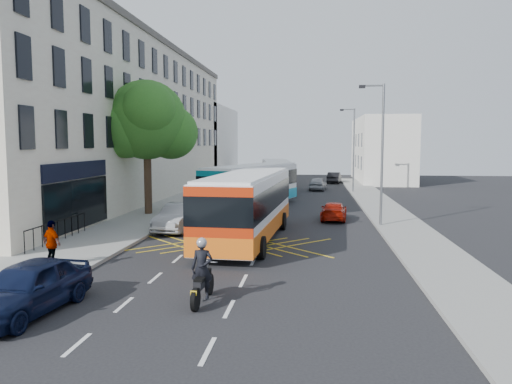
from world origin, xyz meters
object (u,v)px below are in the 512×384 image
(red_hatchback, at_px, (334,211))
(bus_mid, at_px, (253,185))
(street_tree, at_px, (146,121))
(pedestrian_far, at_px, (52,244))
(bus_far, at_px, (276,175))
(parked_car_silver, at_px, (180,217))
(parked_car_blue, at_px, (28,287))
(bus_near, at_px, (248,205))
(lamp_near, at_px, (381,147))
(motorbike, at_px, (202,272))
(distant_car_silver, at_px, (318,184))
(distant_car_dark, at_px, (334,178))
(lamp_far, at_px, (353,145))
(distant_car_grey, at_px, (280,180))

(red_hatchback, bearing_deg, bus_mid, -36.67)
(street_tree, bearing_deg, pedestrian_far, -85.70)
(bus_far, relative_size, red_hatchback, 2.93)
(parked_car_silver, bearing_deg, parked_car_blue, -87.01)
(bus_near, xyz_separation_m, bus_far, (-0.40, 24.79, -0.12))
(bus_near, relative_size, bus_mid, 1.03)
(lamp_near, xyz_separation_m, motorbike, (-7.09, -14.54, -3.67))
(bus_mid, bearing_deg, parked_car_silver, -87.34)
(parked_car_blue, xyz_separation_m, parked_car_silver, (0.70, 13.70, -0.01))
(motorbike, bearing_deg, bus_mid, 95.75)
(lamp_near, height_order, motorbike, lamp_near)
(bus_far, height_order, parked_car_silver, bus_far)
(red_hatchback, xyz_separation_m, distant_car_silver, (-0.80, 20.11, 0.11))
(bus_near, height_order, distant_car_dark, bus_near)
(lamp_far, distance_m, bus_near, 25.75)
(lamp_far, distance_m, bus_far, 7.97)
(lamp_near, distance_m, parked_car_silver, 11.98)
(bus_mid, distance_m, parked_car_blue, 23.87)
(street_tree, distance_m, parked_car_blue, 20.02)
(lamp_far, distance_m, pedestrian_far, 34.37)
(parked_car_blue, bearing_deg, distant_car_grey, 90.61)
(red_hatchback, height_order, pedestrian_far, pedestrian_far)
(motorbike, relative_size, distant_car_silver, 0.57)
(parked_car_silver, distance_m, distant_car_silver, 26.19)
(bus_far, distance_m, distant_car_silver, 4.91)
(bus_far, height_order, distant_car_silver, bus_far)
(parked_car_blue, relative_size, pedestrian_far, 2.55)
(parked_car_silver, bearing_deg, bus_mid, 79.77)
(motorbike, bearing_deg, bus_near, 92.23)
(lamp_far, relative_size, bus_near, 0.66)
(red_hatchback, distance_m, distant_car_grey, 25.78)
(lamp_far, height_order, parked_car_silver, lamp_far)
(distant_car_dark, bearing_deg, parked_car_blue, 85.55)
(red_hatchback, xyz_separation_m, distant_car_dark, (1.26, 29.42, 0.10))
(distant_car_silver, bearing_deg, pedestrian_far, 79.52)
(parked_car_blue, distance_m, distant_car_dark, 49.15)
(bus_near, xyz_separation_m, parked_car_blue, (-4.80, -11.44, -1.00))
(lamp_far, relative_size, distant_car_grey, 1.65)
(street_tree, xyz_separation_m, lamp_near, (14.71, -2.97, -1.68))
(bus_mid, height_order, pedestrian_far, bus_mid)
(parked_car_blue, relative_size, distant_car_grey, 0.92)
(bus_mid, bearing_deg, lamp_near, -23.63)
(lamp_far, bearing_deg, distant_car_silver, 141.14)
(lamp_near, relative_size, bus_mid, 0.68)
(lamp_near, xyz_separation_m, distant_car_dark, (-1.21, 31.93, -3.95))
(red_hatchback, bearing_deg, parked_car_silver, 33.75)
(bus_mid, relative_size, distant_car_dark, 2.91)
(street_tree, bearing_deg, parked_car_blue, -81.30)
(street_tree, xyz_separation_m, bus_mid, (6.47, 4.56, -4.59))
(lamp_near, bearing_deg, red_hatchback, 134.37)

